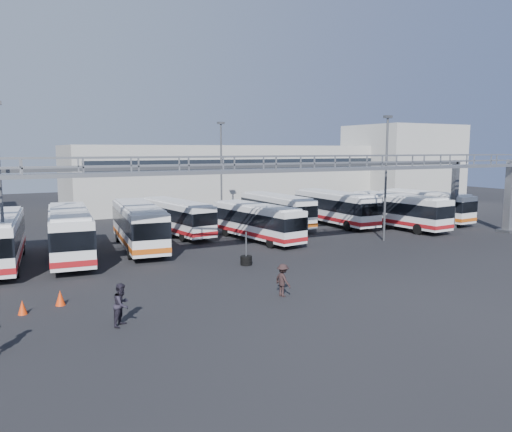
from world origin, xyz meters
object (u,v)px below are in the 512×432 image
bus_5 (257,221)px  bus_6 (276,209)px  tire_stack (246,259)px  cone_left (22,307)px  light_pole_back (221,167)px  bus_2 (70,232)px  cone_right (60,298)px  light_pole_left (0,181)px  bus_3 (138,224)px  bus_7 (335,207)px  pedestrian_c (283,280)px  light_pole_mid (386,171)px  pedestrian_b (122,305)px  bus_9 (425,205)px  bus_8 (398,210)px  bus_4 (176,216)px

bus_5 → bus_6: (5.16, 5.69, 0.07)m
tire_stack → bus_6: bearing=52.9°
cone_left → light_pole_back: bearing=47.8°
bus_2 → cone_left: (-3.59, -11.18, -1.58)m
cone_right → tire_stack: 12.27m
light_pole_left → bus_3: light_pole_left is taller
bus_7 → tire_stack: size_ratio=5.04×
bus_7 → pedestrian_c: bus_7 is taller
light_pole_mid → tire_stack: size_ratio=4.68×
pedestrian_b → bus_6: bearing=-2.3°
bus_9 → pedestrian_b: (-35.06, -16.46, -0.83)m
light_pole_mid → bus_3: (-18.81, 6.10, -3.83)m
bus_8 → cone_right: bus_8 is taller
bus_6 → pedestrian_b: 28.57m
bus_5 → pedestrian_b: bus_5 is taller
cone_left → tire_stack: size_ratio=0.31×
light_pole_mid → bus_4: 18.27m
light_pole_left → bus_6: 26.03m
cone_left → cone_right: 1.81m
bus_8 → cone_right: size_ratio=14.57×
cone_left → tire_stack: 14.08m
light_pole_mid → light_pole_back: bearing=118.1°
bus_6 → pedestrian_c: bearing=-120.4°
cone_left → pedestrian_b: bearing=-44.1°
light_pole_back → bus_3: bearing=-140.6°
bus_7 → bus_8: bus_7 is taller
light_pole_mid → pedestrian_b: size_ratio=5.49×
light_pole_left → light_pole_back: (20.00, 14.00, 0.00)m
bus_3 → cone_left: (-8.70, -12.61, -1.56)m
bus_3 → pedestrian_c: bus_3 is taller
pedestrian_b → cone_left: (-3.71, 3.60, -0.59)m
light_pole_left → bus_8: light_pole_left is taller
bus_5 → pedestrian_c: (-6.21, -14.55, -0.82)m
bus_2 → bus_3: (5.12, 1.44, -0.02)m
bus_4 → cone_left: size_ratio=15.49×
bus_8 → cone_right: (-31.40, -10.24, -1.43)m
bus_5 → cone_right: (-16.53, -10.80, -1.30)m
bus_3 → bus_6: 15.35m
bus_8 → bus_3: bearing=171.5°
pedestrian_b → bus_4: bearing=16.7°
light_pole_back → cone_right: (-17.82, -20.89, -5.35)m
bus_9 → cone_right: 39.07m
bus_6 → cone_left: 29.01m
bus_5 → pedestrian_b: size_ratio=5.49×
light_pole_back → cone_right: light_pole_back is taller
tire_stack → light_pole_back: bearing=71.0°
light_pole_back → bus_3: 14.52m
bus_3 → bus_6: bearing=22.9°
bus_2 → bus_3: 5.31m
bus_5 → bus_8: bus_8 is taller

